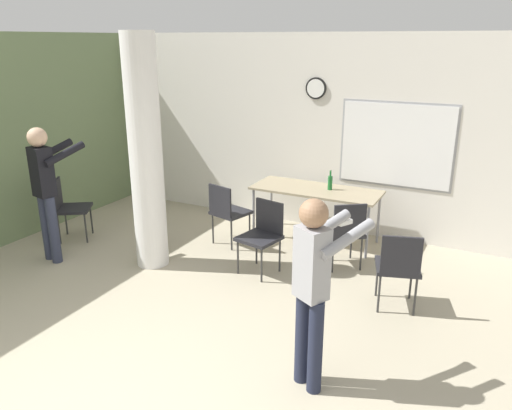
{
  "coord_description": "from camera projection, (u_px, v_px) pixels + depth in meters",
  "views": [
    {
      "loc": [
        2.53,
        -1.76,
        2.71
      ],
      "look_at": [
        0.22,
        2.8,
        1.0
      ],
      "focal_mm": 35.0,
      "sensor_mm": 36.0,
      "label": 1
    }
  ],
  "objects": [
    {
      "name": "wall_back",
      "position": [
        314.0,
        133.0,
        7.26
      ],
      "size": [
        8.0,
        0.15,
        2.8
      ],
      "color": "silver",
      "rests_on": "ground_plane"
    },
    {
      "name": "support_pillar",
      "position": [
        146.0,
        155.0,
        5.9
      ],
      "size": [
        0.4,
        0.4,
        2.8
      ],
      "color": "white",
      "rests_on": "ground_plane"
    },
    {
      "name": "folding_table",
      "position": [
        316.0,
        192.0,
        6.87
      ],
      "size": [
        1.76,
        0.71,
        0.75
      ],
      "color": "tan",
      "rests_on": "ground_plane"
    },
    {
      "name": "bottle_on_table",
      "position": [
        330.0,
        182.0,
        6.79
      ],
      "size": [
        0.06,
        0.06,
        0.27
      ],
      "color": "#1E6B2D",
      "rests_on": "folding_table"
    },
    {
      "name": "chair_table_front",
      "position": [
        263.0,
        232.0,
        5.98
      ],
      "size": [
        0.52,
        0.52,
        0.87
      ],
      "color": "#232328",
      "rests_on": "ground_plane"
    },
    {
      "name": "chair_table_left",
      "position": [
        227.0,
        210.0,
        6.76
      ],
      "size": [
        0.54,
        0.54,
        0.87
      ],
      "color": "#232328",
      "rests_on": "ground_plane"
    },
    {
      "name": "chair_table_right",
      "position": [
        345.0,
        229.0,
        6.06
      ],
      "size": [
        0.61,
        0.61,
        0.87
      ],
      "color": "#232328",
      "rests_on": "ground_plane"
    },
    {
      "name": "chair_mid_room",
      "position": [
        399.0,
        265.0,
        5.11
      ],
      "size": [
        0.55,
        0.55,
        0.87
      ],
      "color": "#232328",
      "rests_on": "ground_plane"
    },
    {
      "name": "chair_by_left_wall",
      "position": [
        68.0,
        205.0,
        6.96
      ],
      "size": [
        0.61,
        0.61,
        0.87
      ],
      "color": "#232328",
      "rests_on": "ground_plane"
    },
    {
      "name": "person_playing_side",
      "position": [
        314.0,
        280.0,
        3.83
      ],
      "size": [
        0.55,
        0.67,
        1.61
      ],
      "color": "#1E2338",
      "rests_on": "ground_plane"
    },
    {
      "name": "person_watching_back",
      "position": [
        46.0,
        184.0,
        6.13
      ],
      "size": [
        0.48,
        0.67,
        1.71
      ],
      "color": "#2D3347",
      "rests_on": "ground_plane"
    }
  ]
}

